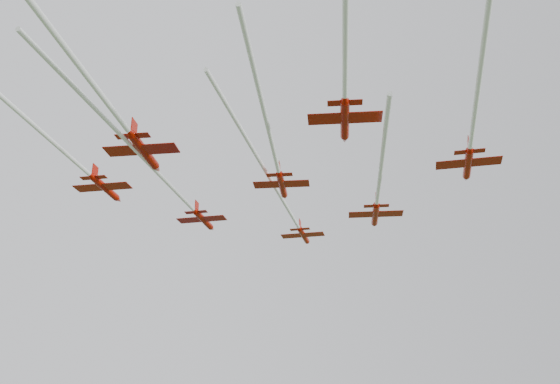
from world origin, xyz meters
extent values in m
cylinder|color=#AA0E01|center=(11.50, 26.77, 60.19)|extent=(4.68, 7.76, 1.06)
cone|color=#AA0E01|center=(13.77, 31.17, 60.19)|extent=(1.73, 2.02, 1.06)
cone|color=#AA0E01|center=(9.37, 22.62, 60.19)|extent=(1.38, 1.47, 0.96)
ellipsoid|color=black|center=(12.38, 28.48, 60.57)|extent=(0.78, 1.00, 0.31)
cube|color=#AA0E01|center=(11.15, 26.08, 59.94)|extent=(8.67, 6.10, 0.10)
cube|color=#AA0E01|center=(9.78, 23.43, 60.19)|extent=(3.95, 2.79, 0.08)
cube|color=#AA0E01|center=(9.87, 23.60, 61.24)|extent=(0.88, 1.58, 1.92)
cylinder|color=white|center=(-3.45, -2.28, 60.14)|extent=(25.65, 49.12, 0.58)
cylinder|color=#AA0E01|center=(-10.04, 15.71, 57.66)|extent=(4.63, 7.73, 1.05)
cone|color=#AA0E01|center=(-7.80, 20.11, 57.66)|extent=(1.72, 2.01, 1.05)
cone|color=#AA0E01|center=(-12.15, 11.58, 57.66)|extent=(1.37, 1.46, 0.96)
ellipsoid|color=black|center=(-9.17, 17.42, 58.04)|extent=(0.77, 0.99, 0.31)
cube|color=#AA0E01|center=(-10.39, 15.03, 57.42)|extent=(8.64, 6.04, 0.10)
cube|color=#AA0E01|center=(-11.73, 12.39, 57.66)|extent=(3.93, 2.76, 0.08)
cube|color=#AA0E01|center=(-11.65, 12.56, 58.71)|extent=(0.87, 1.58, 1.91)
cylinder|color=white|center=(-23.56, -10.84, 57.61)|extent=(22.86, 44.15, 0.57)
cylinder|color=#AA0E01|center=(17.89, 5.69, 57.64)|extent=(4.12, 8.60, 1.13)
cone|color=#AA0E01|center=(19.75, 10.66, 57.64)|extent=(1.71, 2.13, 1.13)
cone|color=#AA0E01|center=(16.15, 1.01, 57.64)|extent=(1.40, 1.52, 1.03)
ellipsoid|color=black|center=(18.61, 7.62, 58.05)|extent=(0.75, 1.07, 0.33)
cube|color=#AA0E01|center=(17.60, 4.92, 57.38)|extent=(9.43, 5.68, 0.10)
cube|color=#AA0E01|center=(16.49, 1.93, 57.64)|extent=(4.29, 2.60, 0.08)
cube|color=#AA0E01|center=(16.56, 2.12, 58.77)|extent=(0.74, 1.77, 2.06)
cylinder|color=white|center=(10.07, -15.26, 57.58)|extent=(12.33, 31.71, 0.62)
cylinder|color=#AA0E01|center=(-26.66, 6.43, 58.11)|extent=(4.56, 8.13, 1.10)
cone|color=#AA0E01|center=(-24.50, 11.08, 58.11)|extent=(1.75, 2.09, 1.10)
cone|color=#AA0E01|center=(-28.70, 2.05, 58.11)|extent=(1.41, 1.50, 1.00)
ellipsoid|color=black|center=(-25.82, 8.24, 58.51)|extent=(0.78, 1.03, 0.32)
cube|color=#AA0E01|center=(-27.00, 5.71, 57.86)|extent=(9.03, 6.04, 0.10)
cube|color=#AA0E01|center=(-28.30, 2.91, 58.11)|extent=(4.11, 2.76, 0.08)
cube|color=#AA0E01|center=(-28.22, 3.09, 59.20)|extent=(0.85, 1.67, 1.99)
cylinder|color=white|center=(-36.02, -13.65, 58.06)|extent=(14.70, 30.67, 0.60)
cylinder|color=#AA0E01|center=(-0.18, -0.40, 58.65)|extent=(3.88, 8.14, 1.07)
cone|color=#AA0E01|center=(1.56, 4.31, 58.65)|extent=(1.61, 2.02, 1.07)
cone|color=#AA0E01|center=(-1.82, -4.83, 58.65)|extent=(1.32, 1.43, 0.97)
ellipsoid|color=black|center=(0.49, 1.43, 59.04)|extent=(0.70, 1.01, 0.31)
cube|color=#AA0E01|center=(-0.45, -1.13, 58.40)|extent=(8.92, 5.35, 0.10)
cube|color=#AA0E01|center=(-1.50, -3.96, 58.65)|extent=(4.06, 2.45, 0.08)
cube|color=#AA0E01|center=(-1.43, -3.78, 59.72)|extent=(0.70, 1.68, 1.95)
cylinder|color=white|center=(-8.49, -22.87, 58.60)|extent=(13.52, 35.29, 0.58)
cylinder|color=#AA0E01|center=(24.67, -13.14, 59.43)|extent=(5.15, 8.49, 1.16)
cone|color=#AA0E01|center=(27.17, -8.32, 59.43)|extent=(1.90, 2.22, 1.16)
cone|color=#AA0E01|center=(22.32, -17.68, 59.43)|extent=(1.52, 1.61, 1.05)
ellipsoid|color=black|center=(25.64, -11.27, 59.86)|extent=(0.85, 1.09, 0.34)
cube|color=#AA0E01|center=(24.29, -13.89, 59.17)|extent=(9.50, 6.70, 0.11)
cube|color=#AA0E01|center=(22.78, -16.79, 59.43)|extent=(4.33, 3.06, 0.08)
cube|color=#AA0E01|center=(22.88, -16.60, 60.59)|extent=(0.97, 1.73, 2.11)
cylinder|color=white|center=(13.95, -33.85, 59.38)|extent=(16.77, 31.61, 0.63)
cylinder|color=#AA0E01|center=(-21.60, -8.75, 57.81)|extent=(4.74, 9.24, 1.23)
cone|color=#AA0E01|center=(-19.41, -3.44, 57.81)|extent=(1.90, 2.33, 1.23)
cone|color=#AA0E01|center=(-23.66, -13.76, 57.81)|extent=(1.54, 1.66, 1.12)
ellipsoid|color=black|center=(-20.75, -6.69, 58.26)|extent=(0.84, 1.16, 0.36)
cube|color=#AA0E01|center=(-21.94, -9.58, 57.53)|extent=(10.19, 6.42, 0.11)
cube|color=#AA0E01|center=(-23.25, -12.78, 57.81)|extent=(4.64, 2.94, 0.09)
cube|color=#AA0E01|center=(-23.17, -12.57, 59.04)|extent=(0.87, 1.90, 2.23)
cylinder|color=white|center=(-30.11, -29.47, 57.76)|extent=(13.06, 30.54, 0.67)
cylinder|color=#AA0E01|center=(2.67, -20.84, 59.54)|extent=(4.19, 8.88, 1.17)
cone|color=#AA0E01|center=(4.55, -15.70, 59.54)|extent=(1.75, 2.20, 1.17)
cone|color=#AA0E01|center=(0.91, -25.68, 59.54)|extent=(1.44, 1.56, 1.06)
ellipsoid|color=black|center=(3.40, -18.84, 59.97)|extent=(0.77, 1.10, 0.34)
cube|color=#AA0E01|center=(2.38, -21.64, 59.28)|extent=(9.73, 5.80, 0.11)
cube|color=#AA0E01|center=(1.25, -24.73, 59.54)|extent=(4.43, 2.65, 0.08)
cube|color=#AA0E01|center=(1.33, -24.53, 60.71)|extent=(0.76, 1.83, 2.12)
camera|label=1|loc=(-23.04, -86.14, 20.74)|focal=40.00mm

